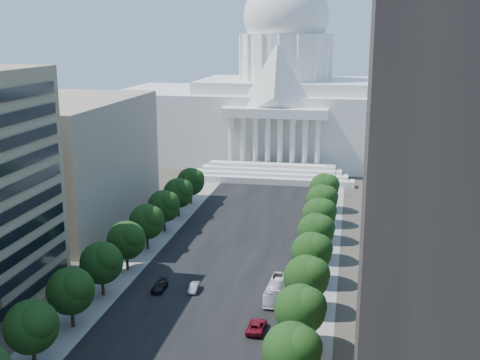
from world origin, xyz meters
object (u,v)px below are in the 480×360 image
Objects in this scene: car_dark_b at (160,286)px; car_red at (256,326)px; city_bus at (276,290)px; car_silver at (194,287)px.

car_red is at bearing -30.55° from car_dark_b.
car_red reaches higher than car_dark_b.
car_red is 0.52× the size of city_bus.
car_silver is at bearing 7.88° from car_dark_b.
car_red is at bearing -93.10° from city_bus.
city_bus reaches higher than car_red.
car_dark_b is 0.46× the size of city_bus.
car_dark_b is at bearing -174.63° from city_bus.
car_dark_b is (-19.72, 11.91, -0.06)m from car_red.
car_dark_b reaches higher than car_silver.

